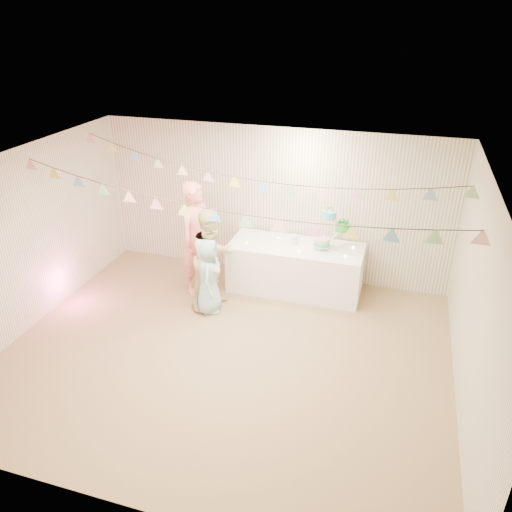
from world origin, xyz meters
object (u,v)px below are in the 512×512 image
(cake_stand, at_px, (332,233))
(person_child, at_px, (208,276))
(person_adult_a, at_px, (198,239))
(person_adult_b, at_px, (213,259))
(table, at_px, (295,268))

(cake_stand, bearing_deg, person_child, -147.47)
(person_adult_a, distance_m, person_adult_b, 0.55)
(person_child, bearing_deg, person_adult_b, -18.88)
(person_adult_a, height_order, person_adult_b, person_adult_a)
(cake_stand, distance_m, person_adult_a, 2.14)
(table, relative_size, person_adult_b, 1.33)
(table, relative_size, person_child, 1.78)
(table, bearing_deg, person_adult_a, -161.91)
(cake_stand, bearing_deg, person_adult_b, -151.49)
(person_adult_a, distance_m, person_child, 0.74)
(person_adult_a, bearing_deg, cake_stand, -56.94)
(table, bearing_deg, person_adult_b, -142.58)
(person_adult_b, bearing_deg, person_adult_a, 79.59)
(table, xyz_separation_m, person_adult_a, (-1.52, -0.50, 0.54))
(cake_stand, bearing_deg, person_adult_a, -165.22)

